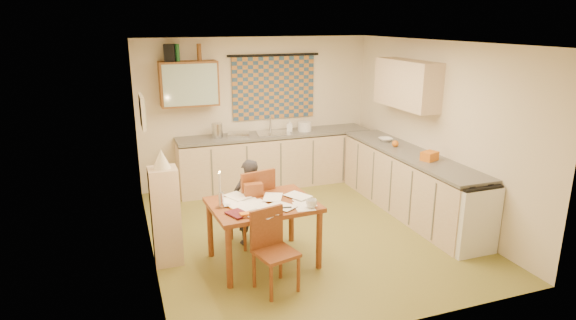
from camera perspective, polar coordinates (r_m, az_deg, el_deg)
name	(u,v)px	position (r m, az deg, el deg)	size (l,w,h in m)	color
floor	(305,231)	(6.63, 1.97, -8.45)	(4.00, 4.50, 0.02)	olive
ceiling	(307,42)	(6.03, 2.21, 13.85)	(4.00, 4.50, 0.02)	white
wall_back	(257,112)	(8.31, -3.74, 5.74)	(4.00, 0.02, 2.50)	beige
wall_front	(402,202)	(4.30, 13.37, -4.81)	(4.00, 0.02, 2.50)	beige
wall_left	(144,156)	(5.80, -16.70, 0.44)	(0.02, 4.50, 2.50)	beige
wall_right	(436,130)	(7.19, 17.15, 3.39)	(0.02, 4.50, 2.50)	beige
window_blind	(274,88)	(8.29, -1.70, 8.55)	(1.45, 0.03, 1.05)	navy
curtain_rod	(274,55)	(8.22, -1.68, 12.33)	(0.04, 0.04, 1.60)	black
wall_cabinet	(189,84)	(7.81, -11.66, 8.86)	(0.90, 0.34, 0.70)	brown
wall_cabinet_glass	(191,85)	(7.64, -11.47, 8.71)	(0.84, 0.02, 0.64)	#99B2A5
upper_cabinet_right	(407,84)	(7.43, 13.88, 8.74)	(0.34, 1.30, 0.70)	tan
framed_print	(142,112)	(6.09, -16.91, 5.52)	(0.04, 0.50, 0.40)	beige
print_canvas	(144,111)	(6.09, -16.67, 5.54)	(0.01, 0.42, 0.32)	beige
counter_back	(275,160)	(8.27, -1.53, 0.03)	(3.30, 0.62, 0.92)	tan
counter_right	(408,183)	(7.33, 14.08, -2.62)	(0.62, 2.95, 0.92)	tan
stove	(466,215)	(6.39, 20.36, -6.12)	(0.57, 0.57, 0.88)	white
sink	(273,136)	(8.15, -1.74, 2.90)	(0.55, 0.45, 0.10)	silver
tap	(270,123)	(8.28, -2.11, 4.39)	(0.03, 0.03, 0.28)	silver
dish_rack	(239,134)	(7.97, -5.85, 3.04)	(0.35, 0.30, 0.06)	silver
kettle	(217,131)	(7.88, -8.40, 3.46)	(0.18, 0.18, 0.24)	silver
mixing_bowl	(305,126)	(8.31, 1.98, 4.01)	(0.24, 0.24, 0.16)	white
soap_bottle	(290,125)	(8.26, 0.20, 4.12)	(0.12, 0.12, 0.21)	white
bowl	(386,140)	(7.76, 11.50, 2.39)	(0.24, 0.24, 0.05)	white
orange_bag	(430,156)	(6.83, 16.43, 0.46)	(0.22, 0.16, 0.12)	orange
fruit_orange	(395,144)	(7.43, 12.60, 1.90)	(0.10, 0.10, 0.10)	orange
speaker	(169,53)	(7.73, -13.87, 12.23)	(0.16, 0.20, 0.26)	black
bottle_green	(177,53)	(7.75, -12.98, 12.29)	(0.07, 0.07, 0.26)	#195926
bottle_brown	(199,52)	(7.79, -10.49, 12.45)	(0.07, 0.07, 0.26)	brown
dining_table	(263,232)	(5.68, -2.95, -8.55)	(1.24, 0.98, 0.75)	brown
chair_far	(252,219)	(6.20, -4.27, -7.04)	(0.54, 0.54, 1.01)	brown
chair_near	(275,266)	(5.20, -1.54, -12.41)	(0.48, 0.48, 0.87)	brown
person	(249,202)	(6.09, -4.60, -4.99)	(0.45, 0.33, 1.12)	black
shelf_stand	(166,216)	(5.76, -14.29, -6.50)	(0.32, 0.30, 1.17)	tan
lampshade	(161,159)	(5.53, -14.78, 0.14)	(0.20, 0.20, 0.22)	beige
letter_rack	(253,190)	(5.71, -4.12, -3.56)	(0.22, 0.10, 0.16)	brown
mug	(311,203)	(5.38, 2.79, -5.17)	(0.16, 0.16, 0.10)	white
magazine	(231,216)	(5.17, -6.81, -6.62)	(0.26, 0.30, 0.02)	maroon
book	(232,210)	(5.33, -6.62, -5.92)	(0.21, 0.25, 0.02)	orange
orange_box	(246,215)	(5.17, -5.05, -6.48)	(0.12, 0.08, 0.04)	orange
eyeglasses	(286,208)	(5.35, -0.25, -5.72)	(0.13, 0.04, 0.02)	black
candle_holder	(221,200)	(5.41, -7.91, -4.72)	(0.06, 0.06, 0.18)	silver
candle	(219,183)	(5.35, -8.13, -2.68)	(0.02, 0.02, 0.22)	white
candle_flame	(220,172)	(5.31, -8.10, -1.43)	(0.02, 0.02, 0.02)	#FFCC66
papers	(264,205)	(5.45, -2.86, -5.30)	(1.12, 0.95, 0.02)	white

